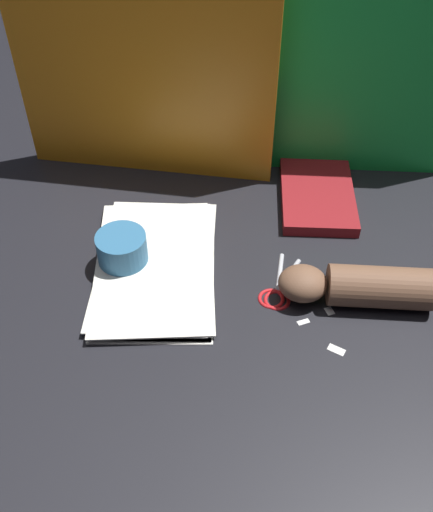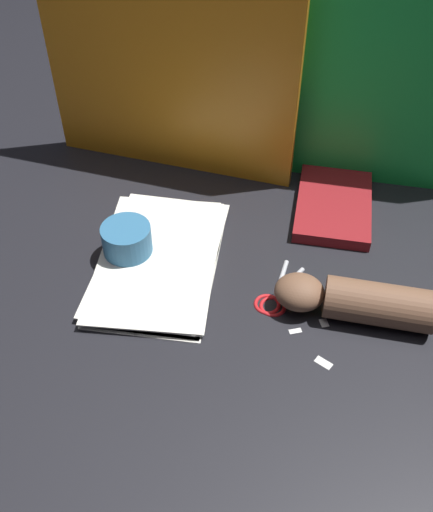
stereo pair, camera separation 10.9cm
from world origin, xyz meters
name	(u,v)px [view 2 (the right image)]	position (x,y,z in m)	size (l,w,h in m)	color
ground_plane	(221,272)	(0.00, 0.00, 0.00)	(6.00, 6.00, 0.00)	black
backdrop_panel_left	(169,71)	(-0.15, 0.34, 0.23)	(0.54, 0.12, 0.46)	orange
backdrop_panel_center	(334,81)	(0.19, 0.34, 0.23)	(0.68, 0.08, 0.46)	green
paper_stack	(159,260)	(-0.12, 0.01, 0.01)	(0.24, 0.37, 0.02)	white
book_closed	(334,200)	(0.22, 0.23, 0.01)	(0.17, 0.28, 0.03)	maroon
scissors	(275,296)	(0.10, -0.05, 0.00)	(0.10, 0.14, 0.01)	silver
hand_forearm	(357,301)	(0.25, -0.08, 0.04)	(0.28, 0.10, 0.08)	brown
paper_scrap_near	(324,323)	(0.19, -0.10, 0.00)	(0.02, 0.02, 0.00)	white
paper_scrap_mid	(295,331)	(0.14, -0.13, 0.00)	(0.02, 0.02, 0.00)	white
paper_scrap_far	(324,363)	(0.19, -0.19, 0.00)	(0.03, 0.03, 0.00)	white
mug	(127,243)	(-0.18, 0.02, 0.04)	(0.10, 0.10, 0.08)	teal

